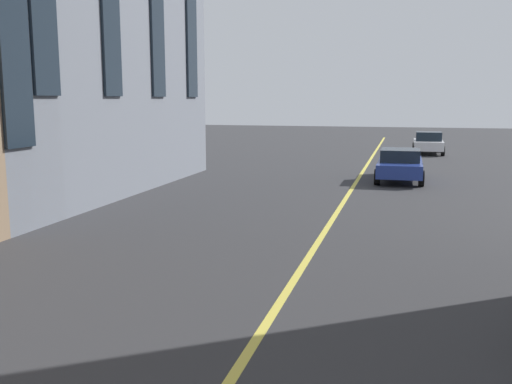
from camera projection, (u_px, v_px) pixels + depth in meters
name	position (u px, v px, depth m)	size (l,w,h in m)	color
lane_centre_line	(315.00, 247.00, 13.45)	(80.00, 0.16, 0.01)	#D8C64C
car_blue_parked_b	(400.00, 164.00, 24.21)	(4.40, 1.95, 1.37)	navy
car_white_trailing	(428.00, 143.00, 36.21)	(3.90, 1.89, 1.40)	silver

